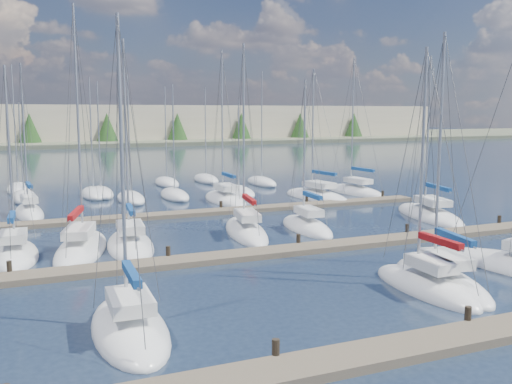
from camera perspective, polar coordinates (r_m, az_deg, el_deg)
name	(u,v)px	position (r m, az deg, el deg)	size (l,w,h in m)	color
ground	(115,177)	(74.33, -13.95, 1.47)	(400.00, 400.00, 0.00)	#223045
dock_near	(394,350)	(20.46, 13.67, -15.13)	(44.00, 1.93, 1.10)	#6B5E4C
dock_mid	(242,255)	(32.17, -1.41, -6.34)	(44.00, 1.93, 1.10)	#6B5E4C
dock_far	(177,214)	(45.20, -7.94, -2.24)	(44.00, 1.93, 1.10)	#6B5E4C
sailboat_j	(130,245)	(35.26, -12.46, -5.21)	(3.47, 7.98, 13.11)	white
sailboat_e	(441,281)	(28.68, 18.00, -8.46)	(3.90, 8.10, 12.49)	white
sailboat_l	(307,227)	(39.97, 5.10, -3.50)	(2.95, 7.29, 11.07)	white
sailboat_r	(355,192)	(58.33, 9.91, 0.05)	(3.22, 8.90, 14.21)	white
sailboat_q	(317,196)	(54.61, 6.07, -0.43)	(4.34, 9.33, 12.90)	white
sailboat_p	(225,199)	(52.52, -3.11, -0.72)	(3.16, 8.66, 14.42)	white
sailboat_d	(425,287)	(27.56, 16.57, -9.05)	(2.37, 7.04, 11.72)	white
sailboat_k	(246,231)	(38.39, -1.01, -3.93)	(3.99, 9.07, 13.34)	white
sailboat_n	(29,213)	(48.74, -21.73, -1.93)	(2.60, 7.01, 12.65)	white
sailboat_c	(130,329)	(22.15, -12.52, -13.19)	(3.00, 7.38, 12.32)	white
sailboat_i	(81,249)	(35.02, -17.08, -5.45)	(4.98, 9.62, 14.97)	white
sailboat_m	(429,215)	(46.40, 16.93, -2.22)	(5.12, 9.99, 13.15)	white
sailboat_h	(15,256)	(34.70, -22.97, -5.87)	(2.85, 6.71, 11.40)	white
distant_boats	(96,193)	(57.73, -15.67, -0.11)	(36.93, 20.75, 13.30)	#9EA0A5
shoreline	(5,115)	(162.78, -23.77, 7.06)	(400.00, 60.00, 38.00)	#666B51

